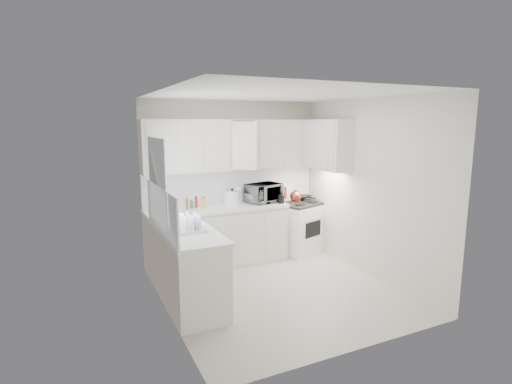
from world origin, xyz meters
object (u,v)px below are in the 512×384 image
stove (299,221)px  tea_kettle (296,196)px  microwave (264,191)px  dish_rack (186,222)px  rice_cooker (232,196)px  utensil_crock (281,194)px

stove → tea_kettle: 0.54m
microwave → dish_rack: size_ratio=1.29×
dish_rack → rice_cooker: bearing=48.9°
utensil_crock → stove: bearing=22.5°
stove → utensil_crock: (-0.48, -0.20, 0.54)m
stove → microwave: (-0.69, 0.01, 0.57)m
dish_rack → tea_kettle: bearing=25.2°
stove → utensil_crock: bearing=-176.1°
rice_cooker → dish_rack: (-1.13, -1.32, -0.01)m
rice_cooker → dish_rack: bearing=-125.7°
stove → microwave: size_ratio=2.02×
stove → microwave: bearing=160.5°
stove → tea_kettle: bearing=-156.9°
tea_kettle → rice_cooker: (-1.03, 0.28, 0.03)m
microwave → tea_kettle: bearing=-35.3°
microwave → rice_cooker: microwave is taller
tea_kettle → dish_rack: (-2.16, -1.04, 0.02)m
tea_kettle → microwave: (-0.51, 0.17, 0.09)m
tea_kettle → rice_cooker: rice_cooker is taller
stove → rice_cooker: bearing=155.6°
stove → utensil_crock: 0.75m
utensil_crock → dish_rack: utensil_crock is taller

